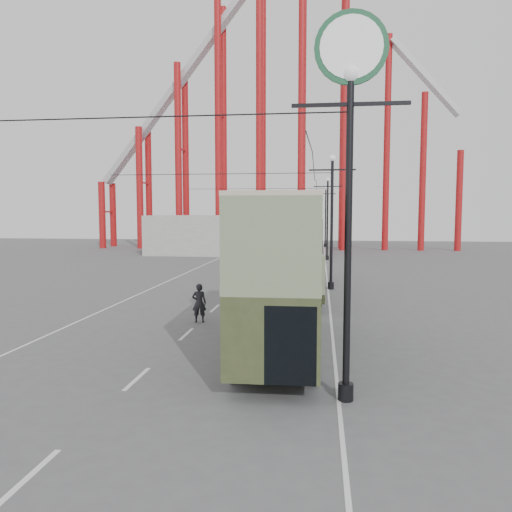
# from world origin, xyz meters

# --- Properties ---
(ground) EXTENTS (160.00, 160.00, 0.00)m
(ground) POSITION_xyz_m (0.00, 0.00, 0.00)
(ground) COLOR #525255
(ground) RESTS_ON ground
(road_markings) EXTENTS (12.52, 120.00, 0.01)m
(road_markings) POSITION_xyz_m (-0.86, 19.70, 0.01)
(road_markings) COLOR silver
(road_markings) RESTS_ON ground
(lamp_post_near) EXTENTS (3.20, 0.44, 10.80)m
(lamp_post_near) POSITION_xyz_m (5.60, -3.00, 7.86)
(lamp_post_near) COLOR black
(lamp_post_near) RESTS_ON ground
(lamp_post_mid) EXTENTS (3.20, 0.44, 9.32)m
(lamp_post_mid) POSITION_xyz_m (5.60, 18.00, 4.68)
(lamp_post_mid) COLOR black
(lamp_post_mid) RESTS_ON ground
(lamp_post_far) EXTENTS (3.20, 0.44, 9.32)m
(lamp_post_far) POSITION_xyz_m (5.60, 40.00, 4.68)
(lamp_post_far) COLOR black
(lamp_post_far) RESTS_ON ground
(lamp_post_distant) EXTENTS (3.20, 0.44, 9.32)m
(lamp_post_distant) POSITION_xyz_m (5.60, 62.00, 4.68)
(lamp_post_distant) COLOR black
(lamp_post_distant) RESTS_ON ground
(roller_coaster) EXTENTS (52.95, 5.00, 55.48)m
(roller_coaster) POSITION_xyz_m (-2.49, 56.89, 22.92)
(roller_coaster) COLOR maroon
(roller_coaster) RESTS_ON ground
(fairground_shed) EXTENTS (22.00, 10.00, 5.00)m
(fairground_shed) POSITION_xyz_m (-6.00, 47.00, 2.50)
(fairground_shed) COLOR #9B9B96
(fairground_shed) RESTS_ON ground
(double_decker_bus) EXTENTS (3.08, 11.16, 5.96)m
(double_decker_bus) POSITION_xyz_m (3.35, 1.81, 3.34)
(double_decker_bus) COLOR #343D21
(double_decker_bus) RESTS_ON ground
(single_decker_green) EXTENTS (3.82, 11.11, 3.08)m
(single_decker_green) POSITION_xyz_m (3.21, 14.33, 1.74)
(single_decker_green) COLOR gray
(single_decker_green) RESTS_ON ground
(single_decker_cream) EXTENTS (2.97, 9.39, 2.88)m
(single_decker_cream) POSITION_xyz_m (3.15, 22.62, 1.62)
(single_decker_cream) COLOR beige
(single_decker_cream) RESTS_ON ground
(pedestrian) EXTENTS (0.76, 0.55, 1.92)m
(pedestrian) POSITION_xyz_m (-1.02, 6.44, 0.96)
(pedestrian) COLOR black
(pedestrian) RESTS_ON ground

